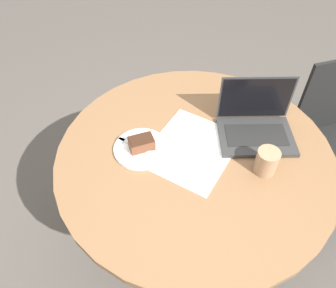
{
  "coord_description": "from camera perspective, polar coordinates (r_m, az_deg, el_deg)",
  "views": [
    {
      "loc": [
        -0.79,
        -0.26,
        1.69
      ],
      "look_at": [
        -0.04,
        0.1,
        0.78
      ],
      "focal_mm": 35.0,
      "sensor_mm": 36.0,
      "label": 1
    }
  ],
  "objects": [
    {
      "name": "chair",
      "position": [
        1.87,
        27.21,
        0.17
      ],
      "size": [
        0.59,
        0.59,
        0.89
      ],
      "rotation": [
        0.0,
        0.0,
        8.6
      ],
      "color": "black",
      "rests_on": "ground_plane"
    },
    {
      "name": "dining_table",
      "position": [
        1.39,
        4.32,
        -6.01
      ],
      "size": [
        1.07,
        1.07,
        0.74
      ],
      "color": "brown",
      "rests_on": "ground_plane"
    },
    {
      "name": "plate",
      "position": [
        1.27,
        -4.73,
        -0.79
      ],
      "size": [
        0.21,
        0.21,
        0.01
      ],
      "color": "white",
      "rests_on": "dining_table"
    },
    {
      "name": "cake_slice",
      "position": [
        1.24,
        -4.63,
        0.14
      ],
      "size": [
        0.11,
        0.11,
        0.05
      ],
      "rotation": [
        0.0,
        0.0,
        5.51
      ],
      "color": "brown",
      "rests_on": "plate"
    },
    {
      "name": "paper_document",
      "position": [
        1.27,
        4.13,
        -0.8
      ],
      "size": [
        0.38,
        0.33,
        0.0
      ],
      "rotation": [
        0.0,
        0.0,
        -0.09
      ],
      "color": "white",
      "rests_on": "dining_table"
    },
    {
      "name": "fork",
      "position": [
        1.27,
        -6.13,
        -0.08
      ],
      "size": [
        0.03,
        0.17,
        0.0
      ],
      "rotation": [
        0.0,
        0.0,
        7.78
      ],
      "color": "silver",
      "rests_on": "plate"
    },
    {
      "name": "ground_plane",
      "position": [
        1.89,
        3.31,
        -16.37
      ],
      "size": [
        12.0,
        12.0,
        0.0
      ],
      "primitive_type": "plane",
      "color": "#4C4742"
    },
    {
      "name": "coffee_glass",
      "position": [
        1.22,
        16.78,
        -2.94
      ],
      "size": [
        0.08,
        0.08,
        0.1
      ],
      "color": "#997556",
      "rests_on": "dining_table"
    },
    {
      "name": "laptop",
      "position": [
        1.35,
        15.04,
        3.05
      ],
      "size": [
        0.32,
        0.36,
        0.22
      ],
      "rotation": [
        0.0,
        0.0,
        8.32
      ],
      "color": "#2D2D2D",
      "rests_on": "dining_table"
    }
  ]
}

